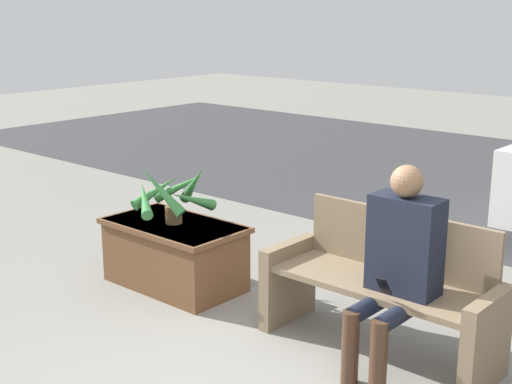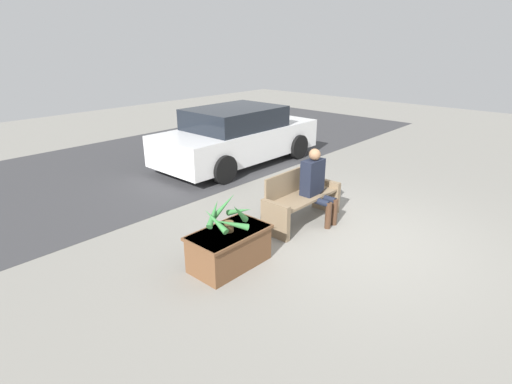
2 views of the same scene
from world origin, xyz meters
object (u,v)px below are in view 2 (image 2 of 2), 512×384
Objects in this scene: planter_box at (229,247)px; potted_plant at (227,216)px; person_seated at (316,182)px; parked_car at (237,136)px; bench at (300,199)px.

planter_box is 1.65× the size of potted_plant.
person_seated is 3.84m from parked_car.
planter_box is 0.48m from potted_plant.
parked_car is at bearing 43.10° from potted_plant.
planter_box is at bearing -175.72° from bench.
person_seated is 0.30× the size of parked_car.
parked_car reaches higher than potted_plant.
planter_box is at bearing -10.76° from potted_plant.
parked_car is (3.68, 3.44, -0.06)m from potted_plant.
person_seated is at bearing -1.02° from potted_plant.
potted_plant is at bearing 178.98° from person_seated.
person_seated is at bearing -40.49° from bench.
person_seated is (0.20, -0.17, 0.29)m from bench.
planter_box is 0.26× the size of parked_car.
planter_box is 5.05m from parked_car.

